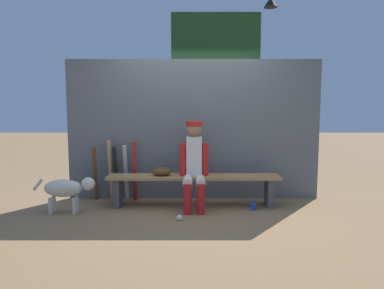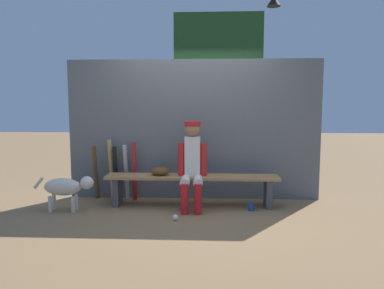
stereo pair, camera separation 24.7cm
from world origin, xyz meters
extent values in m
plane|color=olive|center=(0.00, 0.00, 0.00)|extent=(30.00, 30.00, 0.00)
cube|color=#595E63|center=(0.00, 0.44, 1.08)|extent=(3.90, 0.03, 2.16)
cube|color=#AD7F4C|center=(0.00, 0.00, 0.43)|extent=(2.48, 0.36, 0.04)
cube|color=#4C4C51|center=(-1.09, 0.00, 0.21)|extent=(0.08, 0.29, 0.41)
cube|color=#4C4C51|center=(1.09, 0.00, 0.21)|extent=(0.08, 0.29, 0.41)
cube|color=silver|center=(0.01, 0.00, 0.73)|extent=(0.22, 0.13, 0.56)
sphere|color=#9E7051|center=(0.01, 0.00, 1.13)|extent=(0.22, 0.22, 0.22)
cylinder|color=red|center=(0.01, 0.00, 1.20)|extent=(0.23, 0.23, 0.06)
cylinder|color=silver|center=(-0.08, -0.19, 0.41)|extent=(0.13, 0.38, 0.13)
cylinder|color=red|center=(-0.08, -0.38, 0.21)|extent=(0.11, 0.11, 0.41)
cylinder|color=red|center=(-0.15, -0.02, 0.68)|extent=(0.09, 0.09, 0.48)
cylinder|color=silver|center=(0.10, -0.19, 0.41)|extent=(0.13, 0.38, 0.13)
cylinder|color=red|center=(0.10, -0.38, 0.21)|extent=(0.11, 0.11, 0.41)
cylinder|color=red|center=(0.17, -0.02, 0.68)|extent=(0.09, 0.09, 0.48)
ellipsoid|color=#593819|center=(-0.46, 0.00, 0.51)|extent=(0.28, 0.20, 0.12)
cylinder|color=#B22323|center=(-0.90, 0.28, 0.46)|extent=(0.08, 0.16, 0.91)
cylinder|color=#B7B7BC|center=(-1.04, 0.35, 0.43)|extent=(0.07, 0.23, 0.86)
cylinder|color=black|center=(-1.20, 0.32, 0.42)|extent=(0.08, 0.21, 0.84)
cylinder|color=tan|center=(-1.28, 0.34, 0.47)|extent=(0.09, 0.16, 0.94)
cylinder|color=brown|center=(-1.50, 0.28, 0.43)|extent=(0.10, 0.27, 0.85)
sphere|color=white|center=(-0.18, -0.65, 0.04)|extent=(0.07, 0.07, 0.07)
cylinder|color=#1E47AD|center=(0.83, -0.19, 0.06)|extent=(0.08, 0.08, 0.11)
cylinder|color=red|center=(-0.11, 0.06, 0.51)|extent=(0.08, 0.08, 0.11)
cylinder|color=#3F3F42|center=(-0.28, 1.50, 1.12)|extent=(0.10, 0.10, 2.23)
cylinder|color=#3F3F42|center=(1.09, 1.50, 1.12)|extent=(0.10, 0.10, 2.23)
cube|color=#1E471E|center=(0.41, 1.50, 2.68)|extent=(1.61, 0.08, 0.90)
cone|color=black|center=(1.36, 1.40, 3.28)|extent=(0.24, 0.24, 0.18)
ellipsoid|color=beige|center=(-1.77, -0.32, 0.34)|extent=(0.52, 0.20, 0.24)
sphere|color=beige|center=(-1.43, -0.32, 0.40)|extent=(0.18, 0.18, 0.18)
cylinder|color=beige|center=(-2.11, -0.32, 0.39)|extent=(0.15, 0.04, 0.16)
cylinder|color=beige|center=(-1.61, -0.26, 0.11)|extent=(0.05, 0.05, 0.22)
cylinder|color=beige|center=(-1.61, -0.38, 0.11)|extent=(0.05, 0.05, 0.22)
cylinder|color=beige|center=(-1.93, -0.26, 0.11)|extent=(0.05, 0.05, 0.22)
cylinder|color=beige|center=(-1.93, -0.38, 0.11)|extent=(0.05, 0.05, 0.22)
camera|label=1|loc=(-0.02, -4.88, 1.42)|focal=32.15mm
camera|label=2|loc=(0.22, -4.87, 1.42)|focal=32.15mm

